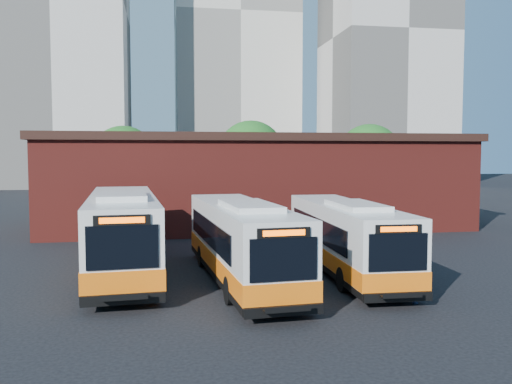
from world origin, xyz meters
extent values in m
plane|color=black|center=(0.00, 0.00, 0.00)|extent=(220.00, 220.00, 0.00)
cube|color=silver|center=(-8.18, 5.32, 1.85)|extent=(3.56, 12.65, 2.97)
cube|color=orange|center=(-8.18, 5.32, 0.99)|extent=(3.62, 12.71, 0.73)
cube|color=black|center=(-8.18, 5.32, 0.47)|extent=(3.61, 12.69, 0.26)
cube|color=black|center=(-7.72, -0.94, 2.13)|extent=(2.25, 0.23, 1.40)
cube|color=black|center=(-7.72, -0.95, 3.00)|extent=(1.77, 0.19, 0.33)
cube|color=#FF5905|center=(-7.72, -0.98, 3.00)|extent=(1.40, 0.12, 0.19)
cube|color=black|center=(-7.72, -1.00, 0.47)|extent=(2.66, 0.34, 0.33)
cube|color=black|center=(-7.70, -1.24, 0.57)|extent=(1.53, 0.51, 0.06)
cube|color=black|center=(-7.69, -1.42, 0.65)|extent=(1.51, 0.15, 0.19)
cube|color=black|center=(-9.56, 5.64, 2.13)|extent=(0.77, 9.72, 1.09)
cube|color=black|center=(-6.86, 5.84, 2.13)|extent=(0.77, 9.72, 1.09)
cube|color=silver|center=(-8.07, 3.77, 3.43)|extent=(2.12, 4.49, 0.23)
cylinder|color=black|center=(-9.12, 1.71, 0.52)|extent=(0.41, 1.06, 1.04)
cylinder|color=black|center=(-6.72, 1.88, 0.52)|extent=(0.41, 1.06, 1.04)
cylinder|color=black|center=(-9.63, 8.56, 0.52)|extent=(0.41, 1.06, 1.04)
cylinder|color=black|center=(-7.23, 8.73, 0.52)|extent=(0.41, 1.06, 1.04)
cube|color=silver|center=(-3.39, 2.85, 1.70)|extent=(3.34, 11.67, 2.73)
cube|color=orange|center=(-3.39, 2.85, 0.91)|extent=(3.39, 11.72, 0.67)
cube|color=black|center=(-3.39, 2.85, 0.43)|extent=(3.38, 11.71, 0.24)
cube|color=black|center=(-2.94, -2.92, 1.97)|extent=(2.08, 0.22, 1.30)
cube|color=black|center=(-2.94, -2.93, 2.76)|extent=(1.63, 0.19, 0.31)
cube|color=#FF5905|center=(-2.94, -2.96, 2.76)|extent=(1.29, 0.12, 0.17)
cube|color=black|center=(-2.94, -2.98, 0.43)|extent=(2.45, 0.33, 0.31)
cube|color=black|center=(-2.92, -3.20, 0.53)|extent=(1.42, 0.47, 0.06)
cube|color=black|center=(-2.90, -3.37, 0.59)|extent=(1.39, 0.15, 0.17)
cube|color=black|center=(-4.67, 3.13, 1.97)|extent=(0.75, 8.96, 1.01)
cube|color=black|center=(-2.18, 3.33, 1.97)|extent=(0.75, 8.96, 1.01)
cube|color=silver|center=(-3.28, 1.42, 3.17)|extent=(1.97, 4.15, 0.21)
cylinder|color=black|center=(-4.24, -0.49, 0.48)|extent=(0.38, 0.98, 0.96)
cylinder|color=black|center=(-2.03, -0.32, 0.48)|extent=(0.38, 0.98, 0.96)
cylinder|color=black|center=(-4.74, 5.82, 0.48)|extent=(0.38, 0.98, 0.96)
cylinder|color=black|center=(-2.53, 6.00, 0.48)|extent=(0.38, 0.98, 0.96)
cube|color=silver|center=(1.21, 3.59, 1.63)|extent=(2.60, 11.10, 2.62)
cube|color=orange|center=(1.21, 3.59, 0.87)|extent=(2.65, 11.14, 0.64)
cube|color=black|center=(1.21, 3.59, 0.41)|extent=(2.64, 11.14, 0.23)
cube|color=black|center=(1.09, -1.96, 1.89)|extent=(2.00, 0.10, 1.24)
cube|color=black|center=(1.09, -1.97, 2.65)|extent=(1.57, 0.09, 0.29)
cube|color=#FF5905|center=(1.09, -2.00, 2.65)|extent=(1.24, 0.05, 0.17)
cube|color=black|center=(1.09, -2.01, 0.41)|extent=(2.35, 0.18, 0.29)
cube|color=black|center=(1.08, -2.22, 0.51)|extent=(1.34, 0.38, 0.06)
cube|color=black|center=(1.08, -2.39, 0.57)|extent=(1.34, 0.07, 0.17)
cube|color=black|center=(0.03, 3.99, 1.89)|extent=(0.24, 8.62, 0.97)
cube|color=black|center=(2.42, 3.93, 1.89)|extent=(0.24, 8.62, 0.97)
cube|color=silver|center=(1.18, 2.21, 3.04)|extent=(1.68, 3.90, 0.20)
cylinder|color=black|center=(0.08, 0.49, 0.46)|extent=(0.32, 0.93, 0.92)
cylinder|color=black|center=(2.20, 0.44, 0.46)|extent=(0.32, 0.93, 0.92)
cylinder|color=black|center=(0.22, 6.56, 0.46)|extent=(0.32, 0.93, 0.92)
cylinder|color=black|center=(2.34, 6.51, 0.46)|extent=(0.32, 0.93, 0.92)
imported|color=black|center=(1.93, -1.28, 0.99)|extent=(0.57, 0.78, 1.97)
cube|color=maroon|center=(0.00, 20.00, 3.00)|extent=(28.00, 12.00, 6.00)
cube|color=black|center=(0.00, 20.00, 6.15)|extent=(28.60, 12.60, 0.50)
cube|color=black|center=(3.00, 13.97, 1.20)|extent=(1.20, 0.08, 2.40)
cylinder|color=#382314|center=(-10.00, 32.00, 1.35)|extent=(0.36, 0.36, 2.70)
sphere|color=#18571C|center=(-10.00, 32.00, 4.65)|extent=(6.00, 6.00, 6.00)
cylinder|color=#382314|center=(2.00, 34.00, 1.48)|extent=(0.36, 0.36, 2.95)
sphere|color=#18571C|center=(2.00, 34.00, 5.08)|extent=(6.56, 6.56, 6.56)
cylinder|color=#382314|center=(13.00, 31.00, 1.40)|extent=(0.36, 0.36, 2.81)
sphere|color=#18571C|center=(13.00, 31.00, 4.84)|extent=(6.24, 6.24, 6.24)
cube|color=beige|center=(-22.00, 72.00, 27.50)|extent=(20.00, 18.00, 55.00)
cube|color=beige|center=(7.00, 86.00, 30.00)|extent=(22.00, 20.00, 60.00)
cube|color=beige|center=(30.00, 68.00, 24.00)|extent=(18.00, 18.00, 48.00)
camera|label=1|loc=(-6.40, -18.37, 5.07)|focal=38.00mm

